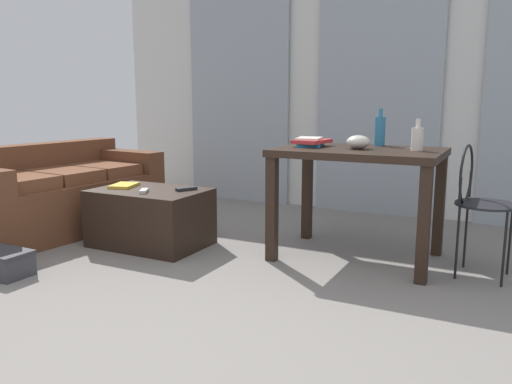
# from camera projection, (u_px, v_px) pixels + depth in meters

# --- Properties ---
(ground_plane) EXTENTS (8.33, 8.33, 0.00)m
(ground_plane) POSITION_uv_depth(u_px,v_px,m) (291.00, 274.00, 3.31)
(ground_plane) COLOR gray
(wall_back) EXTENTS (5.97, 0.10, 2.58)m
(wall_back) POSITION_uv_depth(u_px,v_px,m) (380.00, 81.00, 4.95)
(wall_back) COLOR silver
(wall_back) RESTS_ON ground
(curtains) EXTENTS (4.24, 0.03, 2.36)m
(curtains) POSITION_uv_depth(u_px,v_px,m) (377.00, 93.00, 4.90)
(curtains) COLOR #99A3AD
(curtains) RESTS_ON ground
(couch) EXTENTS (1.00, 1.78, 0.73)m
(couch) POSITION_uv_depth(u_px,v_px,m) (58.00, 195.00, 4.42)
(couch) COLOR brown
(couch) RESTS_ON ground
(coffee_table) EXTENTS (0.85, 0.58, 0.44)m
(coffee_table) POSITION_uv_depth(u_px,v_px,m) (151.00, 217.00, 3.95)
(coffee_table) COLOR black
(coffee_table) RESTS_ON ground
(craft_table) EXTENTS (1.12, 0.76, 0.78)m
(craft_table) POSITION_uv_depth(u_px,v_px,m) (359.00, 166.00, 3.56)
(craft_table) COLOR black
(craft_table) RESTS_ON ground
(wire_chair) EXTENTS (0.38, 0.39, 0.84)m
(wire_chair) POSITION_uv_depth(u_px,v_px,m) (477.00, 194.00, 3.22)
(wire_chair) COLOR black
(wire_chair) RESTS_ON ground
(bottle_near) EXTENTS (0.08, 0.08, 0.21)m
(bottle_near) POSITION_uv_depth(u_px,v_px,m) (417.00, 138.00, 3.38)
(bottle_near) COLOR beige
(bottle_near) RESTS_ON craft_table
(bottle_far) EXTENTS (0.08, 0.08, 0.27)m
(bottle_far) POSITION_uv_depth(u_px,v_px,m) (380.00, 130.00, 3.74)
(bottle_far) COLOR teal
(bottle_far) RESTS_ON craft_table
(bowl) EXTENTS (0.16, 0.16, 0.09)m
(bowl) POSITION_uv_depth(u_px,v_px,m) (358.00, 142.00, 3.50)
(bowl) COLOR beige
(bowl) RESTS_ON craft_table
(book_stack) EXTENTS (0.24, 0.31, 0.06)m
(book_stack) POSITION_uv_depth(u_px,v_px,m) (311.00, 142.00, 3.70)
(book_stack) COLOR #1E668C
(book_stack) RESTS_ON craft_table
(scissors) EXTENTS (0.07, 0.12, 0.00)m
(scissors) POSITION_uv_depth(u_px,v_px,m) (415.00, 148.00, 3.57)
(scissors) COLOR #9EA0A5
(scissors) RESTS_ON craft_table
(tv_remote_primary) EXTENTS (0.11, 0.15, 0.02)m
(tv_remote_primary) POSITION_uv_depth(u_px,v_px,m) (144.00, 191.00, 3.78)
(tv_remote_primary) COLOR #B7B7B2
(tv_remote_primary) RESTS_ON coffee_table
(tv_remote_secondary) EXTENTS (0.12, 0.17, 0.02)m
(tv_remote_secondary) POSITION_uv_depth(u_px,v_px,m) (186.00, 189.00, 3.87)
(tv_remote_secondary) COLOR #232326
(tv_remote_secondary) RESTS_ON coffee_table
(magazine) EXTENTS (0.23, 0.28, 0.02)m
(magazine) POSITION_uv_depth(u_px,v_px,m) (124.00, 185.00, 4.03)
(magazine) COLOR gold
(magazine) RESTS_ON coffee_table
(shoebox) EXTENTS (0.37, 0.23, 0.16)m
(shoebox) POSITION_uv_depth(u_px,v_px,m) (3.00, 263.00, 3.29)
(shoebox) COLOR #38383D
(shoebox) RESTS_ON ground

